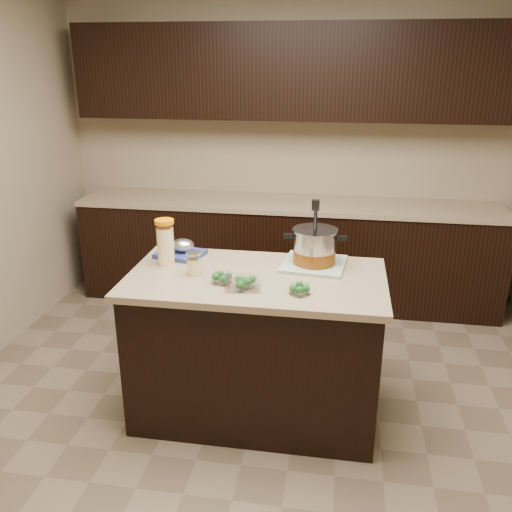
{
  "coord_description": "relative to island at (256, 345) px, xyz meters",
  "views": [
    {
      "loc": [
        0.46,
        -2.8,
        2.07
      ],
      "look_at": [
        0.0,
        0.0,
        1.02
      ],
      "focal_mm": 38.0,
      "sensor_mm": 36.0,
      "label": 1
    }
  ],
  "objects": [
    {
      "name": "island",
      "position": [
        0.0,
        0.0,
        0.0
      ],
      "size": [
        1.46,
        0.81,
        0.9
      ],
      "color": "black",
      "rests_on": "ground"
    },
    {
      "name": "room_shell",
      "position": [
        0.0,
        0.0,
        1.26
      ],
      "size": [
        4.04,
        4.04,
        2.72
      ],
      "color": "tan",
      "rests_on": "ground"
    },
    {
      "name": "broccoli_tub_rect",
      "position": [
        -0.04,
        -0.19,
        0.48
      ],
      "size": [
        0.2,
        0.16,
        0.07
      ],
      "rotation": [
        0.0,
        0.0,
        0.18
      ],
      "color": "silver",
      "rests_on": "island"
    },
    {
      "name": "broccoli_tub_right",
      "position": [
        0.26,
        -0.21,
        0.47
      ],
      "size": [
        0.13,
        0.13,
        0.05
      ],
      "rotation": [
        0.0,
        0.0,
        -0.19
      ],
      "color": "silver",
      "rests_on": "island"
    },
    {
      "name": "dish_towel",
      "position": [
        0.31,
        0.21,
        0.46
      ],
      "size": [
        0.4,
        0.4,
        0.02
      ],
      "primitive_type": "cube",
      "rotation": [
        0.0,
        0.0,
        -0.11
      ],
      "color": "#507650",
      "rests_on": "island"
    },
    {
      "name": "stock_pot",
      "position": [
        0.31,
        0.21,
        0.56
      ],
      "size": [
        0.37,
        0.27,
        0.37
      ],
      "rotation": [
        0.0,
        0.0,
        0.03
      ],
      "color": "#B7B7BC",
      "rests_on": "dish_towel"
    },
    {
      "name": "broccoli_tub_left",
      "position": [
        -0.17,
        -0.13,
        0.47
      ],
      "size": [
        0.14,
        0.14,
        0.05
      ],
      "rotation": [
        0.0,
        0.0,
        0.23
      ],
      "color": "silver",
      "rests_on": "island"
    },
    {
      "name": "mason_jar",
      "position": [
        -0.35,
        -0.03,
        0.51
      ],
      "size": [
        0.1,
        0.1,
        0.14
      ],
      "rotation": [
        0.0,
        0.0,
        -0.12
      ],
      "color": "#FAE398",
      "rests_on": "island"
    },
    {
      "name": "ground_plane",
      "position": [
        0.0,
        0.0,
        -0.45
      ],
      "size": [
        4.0,
        4.0,
        0.0
      ],
      "primitive_type": "plane",
      "color": "brown",
      "rests_on": "ground"
    },
    {
      "name": "back_cabinets",
      "position": [
        0.0,
        1.74,
        0.49
      ],
      "size": [
        3.6,
        0.63,
        2.33
      ],
      "color": "black",
      "rests_on": "ground"
    },
    {
      "name": "lemonade_pitcher",
      "position": [
        -0.56,
        0.09,
        0.58
      ],
      "size": [
        0.11,
        0.11,
        0.27
      ],
      "rotation": [
        0.0,
        0.0,
        0.0
      ],
      "color": "#FAE398",
      "rests_on": "island"
    },
    {
      "name": "blue_tray",
      "position": [
        -0.51,
        0.24,
        0.48
      ],
      "size": [
        0.32,
        0.27,
        0.1
      ],
      "rotation": [
        0.0,
        0.0,
        -0.22
      ],
      "color": "navy",
      "rests_on": "island"
    }
  ]
}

